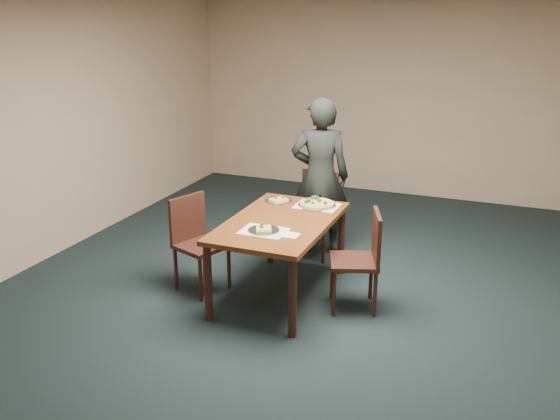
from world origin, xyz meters
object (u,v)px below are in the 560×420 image
at_px(chair_left, 196,237).
at_px(slice_plate_far, 279,200).
at_px(slice_plate_near, 264,230).
at_px(chair_right, 363,255).
at_px(pizza_pan, 317,203).
at_px(chair_far, 316,208).
at_px(dining_table, 280,230).
at_px(diner, 320,177).

relative_size(chair_left, slice_plate_far, 3.25).
xyz_separation_m(chair_left, slice_plate_near, (0.78, -0.17, 0.25)).
height_order(chair_right, pizza_pan, chair_right).
relative_size(chair_far, chair_left, 1.00).
height_order(chair_far, chair_left, same).
bearing_deg(dining_table, diner, 90.41).
relative_size(diner, slice_plate_near, 6.16).
bearing_deg(slice_plate_near, chair_far, 90.03).
xyz_separation_m(slice_plate_near, slice_plate_far, (-0.20, 0.84, -0.00)).
bearing_deg(slice_plate_far, slice_plate_near, -76.55).
bearing_deg(chair_far, pizza_pan, -69.63).
height_order(dining_table, chair_far, chair_far).
distance_m(chair_left, slice_plate_near, 0.84).
height_order(dining_table, diner, diner).
distance_m(chair_right, pizza_pan, 0.83).
bearing_deg(diner, slice_plate_near, 72.69).
bearing_deg(slice_plate_far, dining_table, -66.58).
bearing_deg(slice_plate_near, chair_left, 167.49).
height_order(dining_table, chair_left, chair_left).
bearing_deg(chair_left, slice_plate_near, -82.30).
bearing_deg(chair_right, chair_far, -163.21).
relative_size(chair_far, slice_plate_far, 3.25).
xyz_separation_m(dining_table, chair_far, (-0.03, 1.13, -0.14)).
height_order(dining_table, chair_right, chair_right).
relative_size(pizza_pan, slice_plate_far, 1.33).
bearing_deg(chair_right, slice_plate_near, -86.32).
distance_m(dining_table, slice_plate_far, 0.59).
bearing_deg(slice_plate_near, slice_plate_far, 103.45).
bearing_deg(chair_far, slice_plate_far, -106.74).
height_order(chair_far, slice_plate_far, chair_far).
height_order(dining_table, pizza_pan, pizza_pan).
relative_size(chair_right, pizza_pan, 2.45).
bearing_deg(chair_right, slice_plate_far, -135.73).
bearing_deg(diner, chair_right, 108.27).
xyz_separation_m(diner, pizza_pan, (0.18, -0.64, -0.09)).
bearing_deg(dining_table, pizza_pan, 72.03).
bearing_deg(dining_table, slice_plate_near, -95.04).
distance_m(dining_table, chair_right, 0.80).
xyz_separation_m(chair_right, diner, (-0.79, 1.14, 0.35)).
xyz_separation_m(pizza_pan, slice_plate_far, (-0.40, -0.00, -0.01)).
relative_size(pizza_pan, slice_plate_near, 1.33).
bearing_deg(pizza_pan, chair_left, -145.60).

